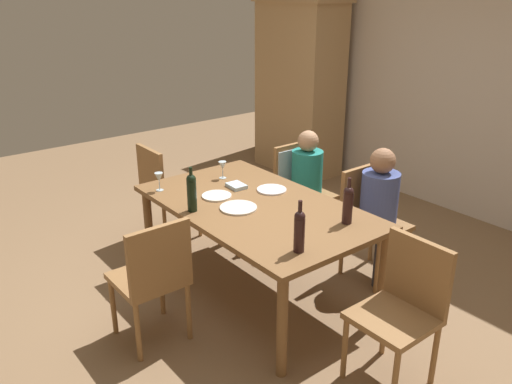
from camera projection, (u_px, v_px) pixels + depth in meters
The scene contains 20 objects.
ground_plane at pixel (256, 291), 4.25m from camera, with size 10.00×10.00×0.00m, color #846647.
rear_room_partition at pixel (469, 85), 5.33m from camera, with size 6.40×0.12×2.70m, color beige.
armoire_cabinet at pixel (299, 86), 6.65m from camera, with size 1.18×0.62×2.18m.
dining_table at pixel (256, 213), 4.00m from camera, with size 1.87×1.10×0.76m.
chair_far_right at pixel (369, 215), 4.34m from camera, with size 0.44×0.44×0.92m.
chair_far_left at pixel (298, 179), 4.96m from camera, with size 0.46×0.44×0.92m.
chair_right_end at pixel (403, 303), 3.15m from camera, with size 0.44×0.44×0.92m.
chair_near at pixel (153, 274), 3.46m from camera, with size 0.44×0.44×0.92m.
chair_left_end at pixel (163, 186), 4.96m from camera, with size 0.44×0.44×0.92m.
person_woman_host at pixel (381, 206), 4.22m from camera, with size 0.35×0.30×1.12m.
person_man_bearded at pixel (309, 179), 4.84m from camera, with size 0.33×0.28×1.09m.
wine_bottle_tall_green at pixel (299, 230), 3.22m from camera, with size 0.07×0.07×0.34m.
wine_bottle_dark_red at pixel (348, 204), 3.61m from camera, with size 0.07×0.07×0.33m.
wine_bottle_short_olive at pixel (192, 191), 3.80m from camera, with size 0.07×0.07×0.34m.
wine_glass_near_left at pixel (223, 166), 4.46m from camera, with size 0.07×0.07×0.15m.
wine_glass_centre at pixel (159, 178), 4.20m from camera, with size 0.07×0.07×0.15m.
dinner_plate_host at pixel (272, 190), 4.23m from camera, with size 0.24×0.24×0.01m, color white.
dinner_plate_guest_left at pixel (238, 208), 3.89m from camera, with size 0.28×0.28×0.01m, color silver.
dinner_plate_guest_right at pixel (217, 196), 4.11m from camera, with size 0.23×0.23×0.01m, color white.
folded_napkin at pixel (236, 186), 4.29m from camera, with size 0.16×0.12×0.03m, color #ADC6D6.
Camera 1 is at (2.87, -2.26, 2.31)m, focal length 36.98 mm.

